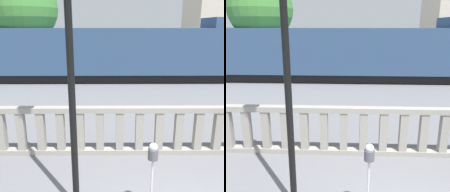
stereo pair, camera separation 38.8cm
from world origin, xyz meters
The scene contains 4 objects.
balustrade centered at (0.00, 3.04, 0.66)m, with size 16.18×0.24×1.33m.
parking_meter centered at (-0.54, 0.85, 1.13)m, with size 0.18×0.18×1.40m.
train_near centered at (-2.62, 12.64, 1.71)m, with size 20.95×2.86×3.83m.
tree_left centered at (-6.74, 13.77, 4.42)m, with size 4.20×4.20×6.53m.
Camera 2 is at (-0.90, -3.07, 3.35)m, focal length 40.00 mm.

